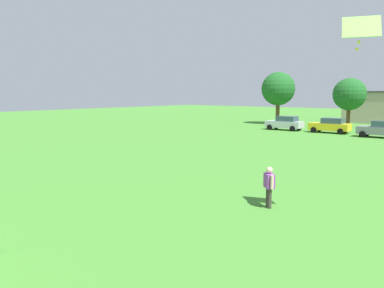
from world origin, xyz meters
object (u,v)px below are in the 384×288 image
(adult_bystander, at_px, (269,183))
(tree_far_left, at_px, (278,89))
(parked_car_yellow_1, at_px, (330,125))
(parked_car_gray_2, at_px, (382,129))
(kite, at_px, (361,29))
(parked_car_silver_0, at_px, (285,123))
(tree_center, at_px, (349,94))

(adult_bystander, xyz_separation_m, tree_far_left, (-17.73, 37.25, 4.04))
(parked_car_yellow_1, height_order, parked_car_gray_2, same)
(kite, distance_m, parked_car_yellow_1, 31.55)
(parked_car_silver_0, distance_m, parked_car_yellow_1, 5.39)
(adult_bystander, bearing_deg, parked_car_yellow_1, -31.72)
(parked_car_yellow_1, relative_size, tree_far_left, 0.58)
(parked_car_silver_0, bearing_deg, parked_car_yellow_1, -179.23)
(kite, height_order, tree_far_left, tree_far_left)
(parked_car_gray_2, distance_m, tree_center, 10.93)
(parked_car_silver_0, bearing_deg, tree_center, -125.11)
(tree_center, bearing_deg, parked_car_silver_0, -125.11)
(parked_car_gray_2, relative_size, tree_center, 0.68)
(parked_car_gray_2, bearing_deg, tree_far_left, -30.62)
(tree_far_left, xyz_separation_m, tree_center, (10.02, -0.70, -0.75))
(kite, bearing_deg, parked_car_gray_2, 100.12)
(kite, relative_size, parked_car_yellow_1, 0.29)
(kite, xyz_separation_m, tree_far_left, (-20.75, 37.17, -1.45))
(adult_bystander, relative_size, kite, 1.28)
(parked_car_yellow_1, bearing_deg, adult_bystander, 104.32)
(parked_car_yellow_1, xyz_separation_m, tree_far_left, (-10.26, 7.95, 4.14))
(parked_car_yellow_1, distance_m, tree_center, 8.01)
(adult_bystander, relative_size, parked_car_gray_2, 0.37)
(parked_car_silver_0, xyz_separation_m, parked_car_gray_2, (10.91, -1.32, 0.00))
(tree_center, bearing_deg, parked_car_gray_2, -56.31)
(adult_bystander, height_order, tree_center, tree_center)
(kite, xyz_separation_m, parked_car_silver_0, (-15.88, 29.15, -5.58))
(parked_car_silver_0, distance_m, tree_far_left, 10.25)
(tree_far_left, bearing_deg, parked_car_gray_2, -30.62)
(adult_bystander, height_order, tree_far_left, tree_far_left)
(parked_car_gray_2, bearing_deg, parked_car_silver_0, -6.90)
(kite, bearing_deg, adult_bystander, -178.46)
(parked_car_gray_2, bearing_deg, kite, 100.12)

